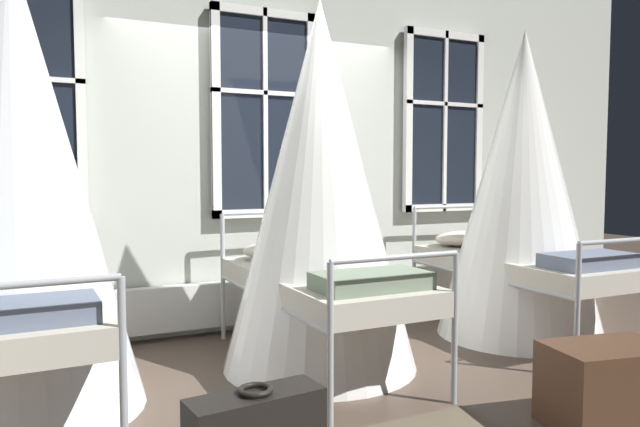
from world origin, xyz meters
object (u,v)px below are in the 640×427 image
at_px(cot_second, 320,192).
at_px(cot_third, 521,189).
at_px(cot_first, 16,188).
at_px(travel_trunk, 609,386).

distance_m(cot_second, cot_third, 1.83).
height_order(cot_first, travel_trunk, cot_first).
xyz_separation_m(cot_first, cot_second, (1.83, 0.00, -0.05)).
bearing_deg(cot_third, travel_trunk, 151.12).
bearing_deg(cot_third, cot_first, 90.94).
bearing_deg(travel_trunk, cot_second, 121.67).
distance_m(cot_first, travel_trunk, 3.34).
distance_m(cot_first, cot_second, 1.83).
xyz_separation_m(cot_first, travel_trunk, (2.78, -1.53, -1.03)).
height_order(cot_second, cot_third, cot_second).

